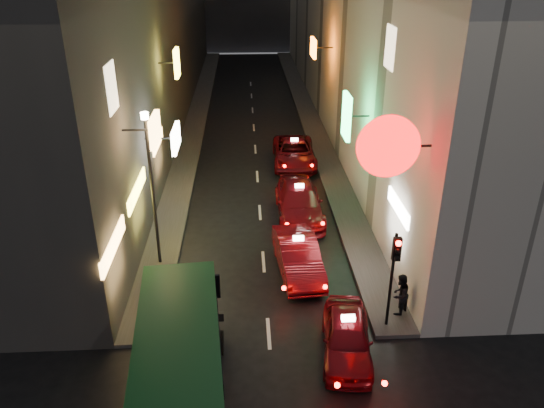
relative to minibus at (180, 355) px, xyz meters
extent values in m
cube|color=#FFB459|center=(-1.29, 7.05, 4.11)|extent=(0.18, 1.62, 1.03)
cube|color=white|center=(-1.11, 10.93, 2.47)|extent=(0.18, 1.99, 0.98)
cube|color=yellow|center=(-1.50, 16.54, 4.62)|extent=(0.18, 1.20, 1.44)
cube|color=#FFB459|center=(-2.43, 3.80, 1.31)|extent=(0.10, 3.22, 0.55)
cube|color=yellow|center=(-2.43, 8.08, 1.31)|extent=(0.10, 3.57, 0.55)
cube|color=#FFB459|center=(-2.43, 13.95, 1.31)|extent=(0.10, 3.01, 0.55)
cube|color=#FFE5B2|center=(-2.44, 6.30, 5.81)|extent=(0.06, 1.30, 1.60)
cylinder|color=#F20A0A|center=(6.23, 3.68, 4.54)|extent=(1.94, 0.18, 1.94)
cube|color=#2FEB69|center=(6.51, 11.74, 3.09)|extent=(0.18, 1.39, 2.02)
cube|color=#FF620C|center=(6.31, 22.66, 4.29)|extent=(0.18, 1.78, 1.13)
cube|color=white|center=(7.53, 6.04, 1.31)|extent=(0.10, 2.66, 0.55)
cube|color=#FFE5B2|center=(7.54, 9.30, 6.51)|extent=(0.06, 1.30, 1.60)
cube|color=#4C4A47|center=(-1.70, 28.30, -1.62)|extent=(1.50, 52.00, 0.15)
cube|color=#4C4A47|center=(6.80, 28.30, -1.62)|extent=(1.50, 52.00, 0.15)
cube|color=beige|center=(0.00, -0.02, -0.17)|extent=(2.68, 6.33, 2.26)
cube|color=#0B3918|center=(0.00, -0.02, 0.70)|extent=(2.70, 6.36, 0.57)
cube|color=black|center=(0.00, 0.29, 0.06)|extent=(2.50, 3.88, 0.51)
cylinder|color=black|center=(-0.96, 1.95, -1.30)|extent=(0.23, 0.78, 0.78)
imported|color=maroon|center=(4.96, 1.72, -0.94)|extent=(2.52, 4.91, 1.50)
cube|color=white|center=(4.96, 1.72, -0.11)|extent=(0.44, 0.23, 0.16)
sphere|color=#FF0A05|center=(4.29, -0.41, -0.92)|extent=(0.16, 0.16, 0.16)
sphere|color=#FF0A05|center=(5.62, -0.41, -0.92)|extent=(0.16, 0.16, 0.16)
imported|color=maroon|center=(3.89, 6.52, -0.87)|extent=(2.59, 5.36, 1.65)
cube|color=white|center=(3.89, 6.52, 0.05)|extent=(0.43, 0.22, 0.16)
sphere|color=#FF0A05|center=(3.15, 4.16, -0.84)|extent=(0.16, 0.16, 0.16)
sphere|color=#FF0A05|center=(4.62, 4.16, -0.84)|extent=(0.16, 0.16, 0.16)
imported|color=maroon|center=(4.40, 11.32, -0.82)|extent=(2.29, 5.52, 1.75)
cube|color=white|center=(4.40, 11.32, 0.15)|extent=(0.42, 0.18, 0.16)
sphere|color=#FF0A05|center=(3.63, 8.82, -0.79)|extent=(0.16, 0.16, 0.16)
sphere|color=#FF0A05|center=(5.18, 8.82, -0.79)|extent=(0.16, 0.16, 0.16)
imported|color=maroon|center=(4.79, 18.05, -0.84)|extent=(2.33, 5.40, 1.70)
cube|color=white|center=(4.79, 18.05, 0.10)|extent=(0.42, 0.19, 0.16)
sphere|color=#FF0A05|center=(4.03, 15.62, -0.82)|extent=(0.16, 0.16, 0.16)
sphere|color=#FF0A05|center=(5.54, 15.62, -0.82)|extent=(0.16, 0.16, 0.16)
imported|color=black|center=(7.11, 3.49, -0.68)|extent=(0.75, 0.75, 1.73)
cylinder|color=black|center=(6.55, 2.90, 0.21)|extent=(0.10, 0.10, 3.50)
cube|color=black|center=(6.55, 2.72, 1.51)|extent=(0.26, 0.18, 0.80)
sphere|color=#FF0A05|center=(6.55, 2.61, 1.78)|extent=(0.18, 0.18, 0.18)
sphere|color=black|center=(6.55, 2.61, 1.51)|extent=(0.17, 0.17, 0.17)
sphere|color=black|center=(6.55, 2.61, 1.24)|extent=(0.17, 0.17, 0.17)
cylinder|color=black|center=(-1.65, 7.30, 1.46)|extent=(0.12, 0.12, 6.00)
cylinder|color=#FFE5BF|center=(-1.65, 7.30, 4.56)|extent=(0.28, 0.28, 0.25)
camera|label=1|loc=(1.92, -11.26, 9.97)|focal=35.00mm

